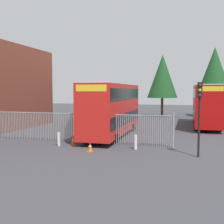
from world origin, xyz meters
TOP-DOWN VIEW (x-y plane):
  - ground_plane at (0.00, 8.00)m, footprint 100.00×100.00m
  - palisade_fence at (-1.67, 0.00)m, footprint 14.20×0.14m
  - double_decker_bus_near_gate at (0.13, 3.74)m, footprint 2.54×10.81m
  - double_decker_bus_behind_fence_left at (8.18, 12.14)m, footprint 2.54×10.81m
  - double_decker_bus_behind_fence_right at (-3.31, 14.45)m, footprint 2.54×10.81m
  - bollard_near_left at (-2.31, -1.52)m, footprint 0.20×0.20m
  - bollard_center_front at (3.02, -1.18)m, footprint 0.20×0.20m
  - traffic_cone_by_gate at (0.41, -2.68)m, footprint 0.34×0.34m
  - traffic_cone_mid_forecourt at (-1.53, -0.85)m, footprint 0.34×0.34m
  - traffic_light_kerbside at (6.91, -2.34)m, footprint 0.28×0.33m
  - tree_tall_back at (2.66, 22.11)m, footprint 4.39×4.39m
  - tree_short_side at (9.97, 24.12)m, footprint 5.32×5.32m

SIDE VIEW (x-z plane):
  - ground_plane at x=0.00m, z-range 0.00..0.00m
  - traffic_cone_by_gate at x=0.41m, z-range -0.01..0.58m
  - traffic_cone_mid_forecourt at x=-1.53m, z-range -0.01..0.58m
  - bollard_near_left at x=-2.31m, z-range 0.00..0.95m
  - bollard_center_front at x=3.02m, z-range 0.00..0.95m
  - palisade_fence at x=-1.67m, z-range 0.01..2.36m
  - double_decker_bus_near_gate at x=0.13m, z-range 0.21..4.63m
  - double_decker_bus_behind_fence_left at x=8.18m, z-range 0.21..4.63m
  - double_decker_bus_behind_fence_right at x=-3.31m, z-range 0.21..4.63m
  - traffic_light_kerbside at x=6.91m, z-range 0.84..5.14m
  - tree_tall_back at x=2.66m, z-range 1.39..10.47m
  - tree_short_side at x=9.97m, z-range 1.27..11.44m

